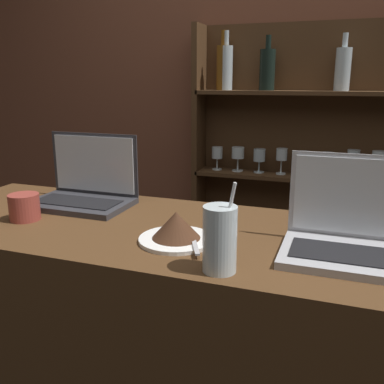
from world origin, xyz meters
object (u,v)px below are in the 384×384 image
(coffee_cup, at_px, (24,207))
(cake_plate, at_px, (176,229))
(water_glass, at_px, (220,239))
(laptop_near, at_px, (85,188))
(laptop_far, at_px, (350,234))

(coffee_cup, bearing_deg, cake_plate, -1.77)
(cake_plate, bearing_deg, water_glass, -40.72)
(laptop_near, distance_m, laptop_far, 0.83)
(water_glass, distance_m, coffee_cup, 0.64)
(laptop_near, xyz_separation_m, coffee_cup, (-0.07, -0.20, -0.01))
(laptop_near, xyz_separation_m, water_glass, (0.56, -0.35, 0.02))
(laptop_far, height_order, cake_plate, laptop_far)
(laptop_near, height_order, water_glass, laptop_near)
(laptop_near, bearing_deg, coffee_cup, -109.03)
(coffee_cup, bearing_deg, water_glass, -12.87)
(cake_plate, xyz_separation_m, coffee_cup, (-0.48, 0.01, 0.00))
(laptop_near, relative_size, water_glass, 1.64)
(laptop_far, bearing_deg, cake_plate, -171.44)
(laptop_near, distance_m, cake_plate, 0.46)
(laptop_far, bearing_deg, coffee_cup, -176.99)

